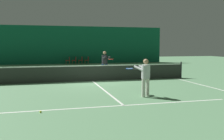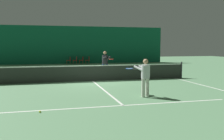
# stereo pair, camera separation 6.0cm
# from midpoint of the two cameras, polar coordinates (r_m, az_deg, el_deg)

# --- Properties ---
(ground_plane) EXTENTS (60.00, 60.00, 0.00)m
(ground_plane) POSITION_cam_midpoint_polar(r_m,az_deg,el_deg) (15.15, -4.32, -2.52)
(ground_plane) COLOR #56845B
(backdrop_curtain) EXTENTS (23.00, 0.12, 4.43)m
(backdrop_curtain) POSITION_cam_midpoint_polar(r_m,az_deg,el_deg) (30.03, -9.35, 5.67)
(backdrop_curtain) COLOR #0F5138
(backdrop_curtain) RESTS_ON ground
(court_line_baseline_far) EXTENTS (11.00, 0.10, 0.00)m
(court_line_baseline_far) POSITION_cam_midpoint_polar(r_m,az_deg,el_deg) (26.89, -8.69, 0.98)
(court_line_baseline_far) COLOR silver
(court_line_baseline_far) RESTS_ON ground
(court_line_service_far) EXTENTS (8.25, 0.10, 0.00)m
(court_line_service_far) POSITION_cam_midpoint_polar(r_m,az_deg,el_deg) (21.44, -7.27, -0.16)
(court_line_service_far) COLOR silver
(court_line_service_far) RESTS_ON ground
(court_line_service_near) EXTENTS (8.25, 0.10, 0.00)m
(court_line_service_near) POSITION_cam_midpoint_polar(r_m,az_deg,el_deg) (9.02, 2.76, -8.09)
(court_line_service_near) COLOR silver
(court_line_service_near) RESTS_ON ground
(court_line_sideline_right) EXTENTS (0.10, 23.80, 0.00)m
(court_line_sideline_right) POSITION_cam_midpoint_polar(r_m,az_deg,el_deg) (16.97, 14.31, -1.80)
(court_line_sideline_right) COLOR silver
(court_line_sideline_right) RESTS_ON ground
(court_line_centre) EXTENTS (0.10, 12.80, 0.00)m
(court_line_centre) POSITION_cam_midpoint_polar(r_m,az_deg,el_deg) (15.15, -4.32, -2.52)
(court_line_centre) COLOR silver
(court_line_centre) RESTS_ON ground
(tennis_net) EXTENTS (12.00, 0.10, 1.07)m
(tennis_net) POSITION_cam_midpoint_polar(r_m,az_deg,el_deg) (15.09, -4.34, -0.60)
(tennis_net) COLOR #2D332D
(tennis_net) RESTS_ON ground
(player_near) EXTENTS (0.88, 1.34, 1.59)m
(player_near) POSITION_cam_midpoint_polar(r_m,az_deg,el_deg) (10.49, 7.64, -1.08)
(player_near) COLOR beige
(player_near) RESTS_ON ground
(player_far) EXTENTS (0.63, 1.43, 1.74)m
(player_far) POSITION_cam_midpoint_polar(r_m,az_deg,el_deg) (17.60, -1.47, 1.94)
(player_far) COLOR navy
(player_far) RESTS_ON ground
(courtside_chair_0) EXTENTS (0.44, 0.44, 0.84)m
(courtside_chair_0) POSITION_cam_midpoint_polar(r_m,az_deg,el_deg) (29.50, -9.73, 2.31)
(courtside_chair_0) COLOR brown
(courtside_chair_0) RESTS_ON ground
(courtside_chair_1) EXTENTS (0.44, 0.44, 0.84)m
(courtside_chair_1) POSITION_cam_midpoint_polar(r_m,az_deg,el_deg) (29.57, -8.30, 2.34)
(courtside_chair_1) COLOR brown
(courtside_chair_1) RESTS_ON ground
(courtside_chair_2) EXTENTS (0.44, 0.44, 0.84)m
(courtside_chair_2) POSITION_cam_midpoint_polar(r_m,az_deg,el_deg) (29.66, -6.87, 2.36)
(courtside_chair_2) COLOR brown
(courtside_chair_2) RESTS_ON ground
(courtside_chair_3) EXTENTS (0.44, 0.44, 0.84)m
(courtside_chair_3) POSITION_cam_midpoint_polar(r_m,az_deg,el_deg) (29.76, -5.45, 2.39)
(courtside_chair_3) COLOR brown
(courtside_chair_3) RESTS_ON ground
(tennis_ball) EXTENTS (0.07, 0.07, 0.07)m
(tennis_ball) POSITION_cam_midpoint_polar(r_m,az_deg,el_deg) (8.38, -15.95, -9.15)
(tennis_ball) COLOR #D1DB33
(tennis_ball) RESTS_ON ground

